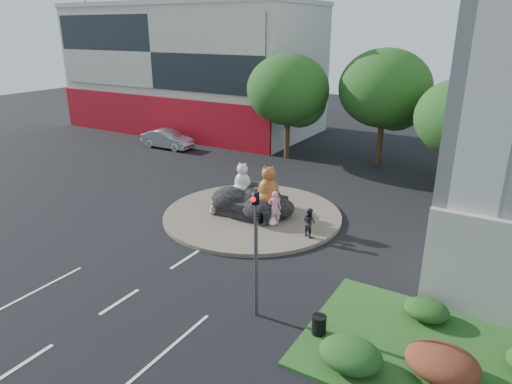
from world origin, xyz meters
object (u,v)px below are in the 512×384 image
cat_white (243,178)px  pedestrian_dark (309,222)px  cat_tabby (268,184)px  pedestrian_pink (275,208)px  kitten_calico (213,207)px  kitten_white (273,218)px  parked_car (168,139)px  litter_bin (319,325)px

cat_white → pedestrian_dark: cat_white is taller
cat_tabby → pedestrian_pink: (0.73, -0.60, -1.02)m
cat_tabby → kitten_calico: bearing=168.4°
cat_tabby → pedestrian_dark: 3.24m
pedestrian_pink → kitten_white: bearing=8.4°
parked_car → kitten_white: bearing=-123.6°
parked_car → kitten_calico: bearing=-131.3°
kitten_white → pedestrian_pink: size_ratio=0.42×
pedestrian_dark → litter_bin: 7.68m
cat_tabby → pedestrian_dark: (2.85, -0.91, -1.23)m
cat_white → pedestrian_dark: bearing=-21.2°
cat_white → cat_tabby: 2.18m
litter_bin → cat_tabby: bearing=129.4°
kitten_white → pedestrian_pink: pedestrian_pink is taller
pedestrian_dark → parked_car: size_ratio=0.31×
litter_bin → pedestrian_dark: bearing=117.2°
kitten_white → kitten_calico: bearing=174.1°
parked_car → litter_bin: 28.10m
pedestrian_pink → litter_bin: size_ratio=2.80×
kitten_white → pedestrian_dark: 2.24m
kitten_white → litter_bin: kitten_white is taller
cat_tabby → pedestrian_pink: size_ratio=1.13×
kitten_calico → parked_car: parked_car is taller
cat_tabby → parked_car: bearing=118.1°
pedestrian_pink → parked_car: bearing=-59.5°
parked_car → cat_tabby: bearing=-123.0°
cat_white → pedestrian_dark: size_ratio=1.23×
pedestrian_pink → parked_car: (-16.40, 10.32, -0.35)m
cat_tabby → pedestrian_pink: 1.39m
cat_white → kitten_white: 3.34m
pedestrian_pink → pedestrian_dark: (2.13, -0.31, -0.21)m
pedestrian_pink → litter_bin: (5.63, -7.13, -0.69)m
cat_white → kitten_calico: bearing=-122.2°
pedestrian_pink → parked_car: size_ratio=0.39×
cat_white → parked_car: (-13.61, 9.05, -1.21)m
kitten_white → litter_bin: bearing=-62.5°
cat_white → pedestrian_dark: 5.28m
cat_tabby → litter_bin: cat_tabby is taller
kitten_white → pedestrian_pink: bearing=24.4°
cat_white → cat_tabby: bearing=-21.3°
cat_tabby → parked_car: size_ratio=0.44×
cat_white → cat_tabby: (2.07, -0.67, 0.16)m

